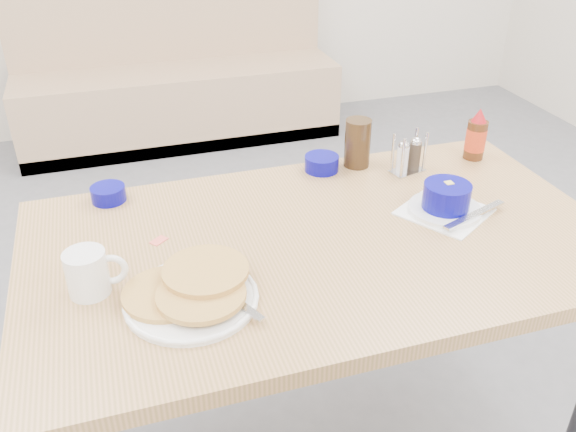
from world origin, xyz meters
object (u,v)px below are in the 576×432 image
object	(u,v)px
grits_setting	(446,200)
amber_tumbler	(358,143)
syrup_bottle	(476,137)
condiment_caddy	(408,158)
dining_table	(322,259)
coffee_mug	(89,272)
butter_bowl	(322,163)
pancake_plate	(192,292)
booth_bench	(177,81)
creamer_bowl	(108,194)

from	to	relation	value
grits_setting	amber_tumbler	bearing A→B (deg)	108.38
grits_setting	syrup_bottle	xyz separation A→B (m)	(0.25, 0.26, 0.03)
amber_tumbler	condiment_caddy	distance (m)	0.15
dining_table	coffee_mug	bearing A→B (deg)	-174.43
coffee_mug	butter_bowl	size ratio (longest dim) A/B	1.29
dining_table	pancake_plate	world-z (taller)	pancake_plate
pancake_plate	syrup_bottle	size ratio (longest dim) A/B	1.75
dining_table	butter_bowl	size ratio (longest dim) A/B	14.25
pancake_plate	syrup_bottle	distance (m)	1.02
booth_bench	condiment_caddy	bearing A→B (deg)	-81.14
coffee_mug	condiment_caddy	xyz separation A→B (m)	(0.89, 0.31, -0.01)
dining_table	butter_bowl	world-z (taller)	butter_bowl
booth_bench	amber_tumbler	world-z (taller)	booth_bench
creamer_bowl	condiment_caddy	distance (m)	0.83
butter_bowl	condiment_caddy	distance (m)	0.25
grits_setting	pancake_plate	bearing A→B (deg)	-166.77
booth_bench	syrup_bottle	world-z (taller)	booth_bench
coffee_mug	amber_tumbler	xyz separation A→B (m)	(0.76, 0.39, 0.02)
amber_tumbler	dining_table	bearing A→B (deg)	-124.31
booth_bench	amber_tumbler	bearing A→B (deg)	-83.96
creamer_bowl	amber_tumbler	xyz separation A→B (m)	(0.71, 0.00, 0.05)
booth_bench	condiment_caddy	size ratio (longest dim) A/B	15.97
grits_setting	dining_table	bearing A→B (deg)	-177.05
amber_tumbler	condiment_caddy	xyz separation A→B (m)	(0.12, -0.08, -0.03)
dining_table	coffee_mug	distance (m)	0.54
grits_setting	amber_tumbler	world-z (taller)	amber_tumbler
pancake_plate	grits_setting	distance (m)	0.69
booth_bench	syrup_bottle	bearing A→B (deg)	-75.41
booth_bench	coffee_mug	xyz separation A→B (m)	(-0.53, -2.59, 0.46)
dining_table	amber_tumbler	distance (m)	0.43
booth_bench	butter_bowl	world-z (taller)	booth_bench
amber_tumbler	creamer_bowl	bearing A→B (deg)	180.00
creamer_bowl	amber_tumbler	size ratio (longest dim) A/B	0.64
dining_table	condiment_caddy	xyz separation A→B (m)	(0.36, 0.26, 0.10)
pancake_plate	creamer_bowl	world-z (taller)	pancake_plate
coffee_mug	creamer_bowl	xyz separation A→B (m)	(0.06, 0.39, -0.03)
syrup_bottle	coffee_mug	bearing A→B (deg)	-163.43
amber_tumbler	syrup_bottle	distance (m)	0.36
booth_bench	syrup_bottle	distance (m)	2.38
booth_bench	coffee_mug	world-z (taller)	booth_bench
creamer_bowl	condiment_caddy	bearing A→B (deg)	-5.74
dining_table	grits_setting	xyz separation A→B (m)	(0.34, 0.02, 0.10)
booth_bench	dining_table	distance (m)	2.56
dining_table	grits_setting	distance (m)	0.35
creamer_bowl	condiment_caddy	xyz separation A→B (m)	(0.83, -0.08, 0.02)
coffee_mug	creamer_bowl	world-z (taller)	coffee_mug
booth_bench	pancake_plate	world-z (taller)	booth_bench
condiment_caddy	syrup_bottle	xyz separation A→B (m)	(0.23, 0.02, 0.03)
grits_setting	condiment_caddy	distance (m)	0.24
pancake_plate	coffee_mug	bearing A→B (deg)	155.09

